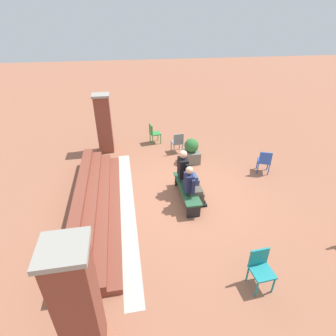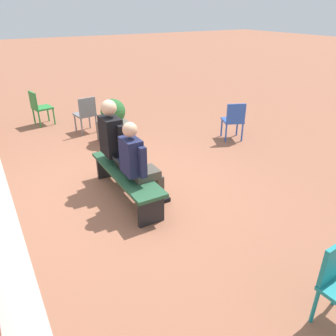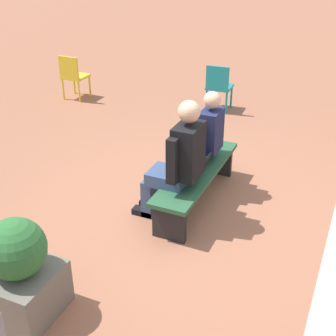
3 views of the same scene
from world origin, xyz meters
name	(u,v)px [view 3 (image 3 of 3)]	position (x,y,z in m)	size (l,w,h in m)	color
ground_plane	(199,217)	(0.00, 0.00, 0.00)	(60.00, 60.00, 0.00)	#9E6047
bench	(197,177)	(-0.28, -0.14, 0.35)	(1.80, 0.44, 0.45)	#285638
person_student	(202,139)	(-0.60, -0.21, 0.70)	(0.52, 0.66, 1.31)	#4C473D
person_adult	(178,160)	(0.12, -0.21, 0.76)	(0.60, 0.76, 1.44)	#384C75
laptop	(197,167)	(-0.25, -0.13, 0.50)	(0.32, 0.29, 0.21)	black
plastic_chair_far_left	(219,85)	(-3.30, -0.90, 0.48)	(0.44, 0.44, 0.84)	teal
plastic_chair_near_bench_right	(73,74)	(-2.78, -3.58, 0.48)	(0.42, 0.42, 0.84)	gold
planter	(20,272)	(1.99, -0.86, 0.44)	(0.60, 0.60, 0.94)	#6B665B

